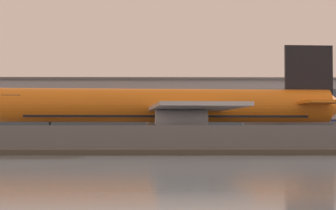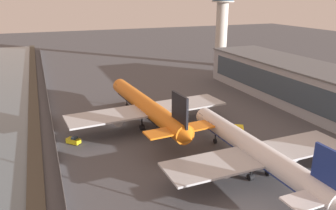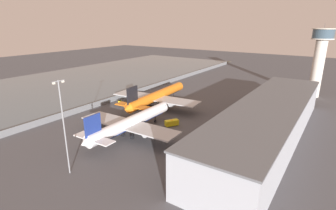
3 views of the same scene
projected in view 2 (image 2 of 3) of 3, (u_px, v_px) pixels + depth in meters
The scene contains 9 objects.
ground_plane at pixel (116, 124), 87.83m from camera, with size 500.00×500.00×0.00m, color #4C4C51.
shoreline_seawall at pixel (34, 135), 80.57m from camera, with size 320.00×3.00×0.50m.
perimeter_fence at pixel (53, 128), 81.81m from camera, with size 280.00×0.10×2.63m.
cargo_jet_orange at pixel (147, 107), 85.66m from camera, with size 48.97×42.37×13.67m.
passenger_jet_white at pixel (255, 150), 62.61m from camera, with size 44.10×37.78×12.54m.
baggage_tug at pixel (74, 141), 76.16m from camera, with size 3.40×3.39×1.80m.
ops_van at pixel (239, 132), 79.52m from camera, with size 5.53×4.52×2.48m.
control_tower at pixel (222, 20), 155.06m from camera, with size 11.00×11.00×37.51m.
terminal_building at pixel (319, 90), 97.08m from camera, with size 93.46×19.90×12.52m.
Camera 2 is at (80.92, -17.20, 33.06)m, focal length 35.00 mm.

